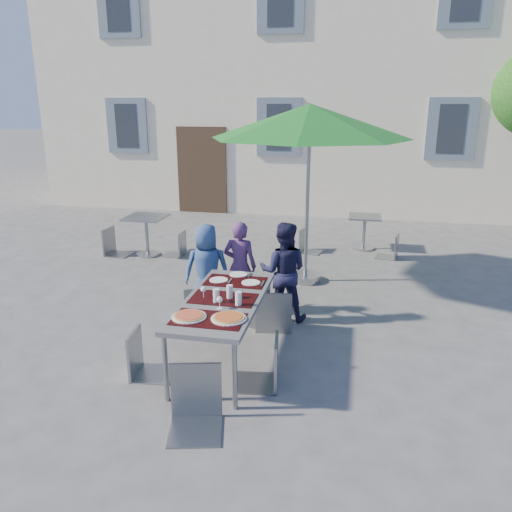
% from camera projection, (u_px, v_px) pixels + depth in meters
% --- Properties ---
extents(ground, '(90.00, 90.00, 0.00)m').
position_uv_depth(ground, '(174.00, 350.00, 5.84)').
color(ground, '#4F4E51').
rests_on(ground, ground).
extents(building, '(13.60, 8.20, 11.10)m').
position_uv_depth(building, '(301.00, 32.00, 15.17)').
color(building, beige).
rests_on(building, ground).
extents(dining_table, '(0.80, 1.85, 0.76)m').
position_uv_depth(dining_table, '(223.00, 303.00, 5.40)').
color(dining_table, '#444449').
rests_on(dining_table, ground).
extents(pizza_near_left, '(0.34, 0.34, 0.03)m').
position_uv_depth(pizza_near_left, '(189.00, 316.00, 4.90)').
color(pizza_near_left, white).
rests_on(pizza_near_left, dining_table).
extents(pizza_near_right, '(0.35, 0.35, 0.03)m').
position_uv_depth(pizza_near_right, '(229.00, 318.00, 4.86)').
color(pizza_near_right, white).
rests_on(pizza_near_right, dining_table).
extents(glassware, '(0.49, 0.36, 0.15)m').
position_uv_depth(glassware, '(225.00, 295.00, 5.26)').
color(glassware, silver).
rests_on(glassware, dining_table).
extents(place_settings, '(0.66, 0.47, 0.01)m').
position_uv_depth(place_settings, '(236.00, 279.00, 5.95)').
color(place_settings, white).
rests_on(place_settings, dining_table).
extents(child_0, '(0.69, 0.54, 1.25)m').
position_uv_depth(child_0, '(207.00, 269.00, 6.73)').
color(child_0, '#2E4A80').
rests_on(child_0, ground).
extents(child_1, '(0.47, 0.32, 1.26)m').
position_uv_depth(child_1, '(240.00, 266.00, 6.82)').
color(child_1, '#5B3369').
rests_on(child_1, ground).
extents(child_2, '(0.66, 0.40, 1.32)m').
position_uv_depth(child_2, '(283.00, 271.00, 6.52)').
color(child_2, '#1A1A3A').
rests_on(child_2, ground).
extents(chair_0, '(0.52, 0.52, 0.91)m').
position_uv_depth(chair_0, '(199.00, 282.00, 6.49)').
color(chair_0, gray).
rests_on(chair_0, ground).
extents(chair_1, '(0.52, 0.52, 0.89)m').
position_uv_depth(chair_1, '(250.00, 287.00, 6.39)').
color(chair_1, gray).
rests_on(chair_1, ground).
extents(chair_2, '(0.50, 0.51, 1.02)m').
position_uv_depth(chair_2, '(274.00, 285.00, 6.20)').
color(chair_2, gray).
rests_on(chair_2, ground).
extents(chair_3, '(0.46, 0.46, 0.94)m').
position_uv_depth(chair_3, '(142.00, 327.00, 5.16)').
color(chair_3, gray).
rests_on(chair_3, ground).
extents(chair_4, '(0.49, 0.49, 0.98)m').
position_uv_depth(chair_4, '(266.00, 334.00, 4.97)').
color(chair_4, gray).
rests_on(chair_4, ground).
extents(chair_5, '(0.56, 0.56, 1.05)m').
position_uv_depth(chair_5, '(194.00, 363.00, 4.32)').
color(chair_5, gray).
rests_on(chair_5, ground).
extents(patio_umbrella, '(3.04, 3.04, 2.77)m').
position_uv_depth(patio_umbrella, '(310.00, 122.00, 7.39)').
color(patio_umbrella, '#A5A7AD').
rests_on(patio_umbrella, ground).
extents(cafe_table_0, '(0.71, 0.71, 0.76)m').
position_uv_depth(cafe_table_0, '(146.00, 228.00, 9.33)').
color(cafe_table_0, '#A5A7AD').
rests_on(cafe_table_0, ground).
extents(bg_chair_l_0, '(0.46, 0.45, 0.98)m').
position_uv_depth(bg_chair_l_0, '(112.00, 225.00, 9.37)').
color(bg_chair_l_0, slate).
rests_on(bg_chair_l_0, ground).
extents(bg_chair_r_0, '(0.38, 0.38, 0.85)m').
position_uv_depth(bg_chair_r_0, '(177.00, 230.00, 9.33)').
color(bg_chair_r_0, gray).
rests_on(bg_chair_r_0, ground).
extents(cafe_table_1, '(0.62, 0.62, 0.67)m').
position_uv_depth(cafe_table_1, '(364.00, 228.00, 9.78)').
color(cafe_table_1, '#A5A7AD').
rests_on(cafe_table_1, ground).
extents(bg_chair_l_1, '(0.45, 0.45, 0.87)m').
position_uv_depth(bg_chair_l_1, '(307.00, 227.00, 9.54)').
color(bg_chair_l_1, gray).
rests_on(bg_chair_l_1, ground).
extents(bg_chair_r_1, '(0.44, 0.44, 0.85)m').
position_uv_depth(bg_chair_r_1, '(393.00, 232.00, 9.18)').
color(bg_chair_r_1, gray).
rests_on(bg_chair_r_1, ground).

